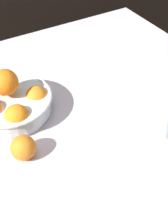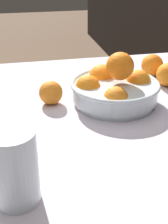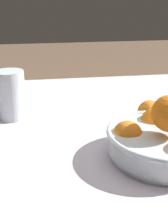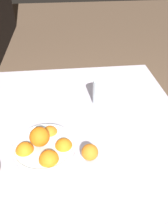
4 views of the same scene
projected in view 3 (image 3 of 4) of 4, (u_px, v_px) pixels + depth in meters
The scene contains 4 objects.
dining_table at pixel (82, 161), 0.83m from camera, with size 1.21×1.15×0.73m.
fruit_bowl at pixel (165, 138), 0.70m from camera, with size 0.26×0.26×0.15m.
juice_glass at pixel (11, 98), 0.91m from camera, with size 0.08×0.08×0.14m.
orange_loose_near_bowl at pixel (150, 112), 0.88m from camera, with size 0.07×0.07×0.07m, color orange.
Camera 3 is at (0.11, 0.71, 1.09)m, focal length 50.00 mm.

